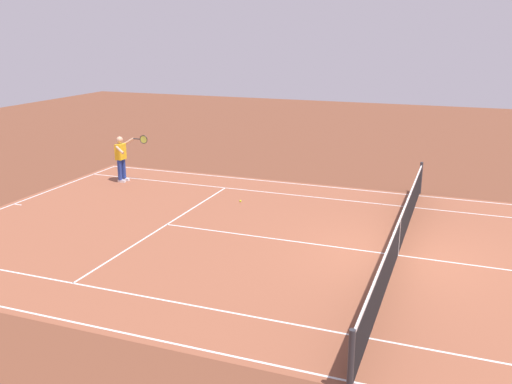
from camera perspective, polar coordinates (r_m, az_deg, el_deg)
ground_plane at (r=14.20m, az=14.19°, el=-6.26°), size 60.00×60.00×0.00m
court_slab at (r=14.20m, az=14.19°, el=-6.25°), size 24.20×11.40×0.00m
court_line_markings at (r=14.20m, az=14.19°, el=-6.24°), size 23.85×11.05×0.01m
tennis_net at (r=14.03m, az=14.33°, el=-4.40°), size 0.10×11.70×1.08m
tennis_player_near at (r=20.78m, az=-13.49°, el=3.55°), size 1.07×0.78×1.70m
tennis_ball at (r=17.95m, az=-1.60°, el=-0.92°), size 0.07×0.07×0.07m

